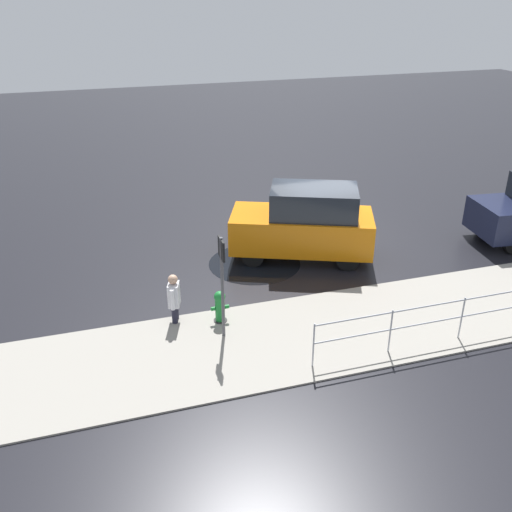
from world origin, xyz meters
The scene contains 8 objects.
ground_plane centered at (0.00, 0.00, 0.00)m, with size 60.00×60.00×0.00m, color black.
kerb_strip centered at (0.00, 4.20, 0.02)m, with size 24.00×3.20×0.04m, color gray.
moving_hatchback centered at (0.74, 0.43, 1.03)m, with size 4.25×3.07×2.06m.
fire_hydrant centered at (3.85, 3.11, 0.40)m, with size 0.42×0.31×0.80m.
pedestrian centered at (4.83, 2.79, 0.68)m, with size 0.34×0.55×1.22m.
metal_railing centered at (-1.84, 5.32, 0.72)m, with size 8.65×0.04×1.05m.
sign_post centered at (3.92, 3.71, 1.58)m, with size 0.07×0.44×2.40m.
puddle_patch centered at (2.21, 0.44, 0.00)m, with size 2.56×2.56×0.01m, color black.
Camera 1 is at (6.36, 14.01, 7.10)m, focal length 40.00 mm.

